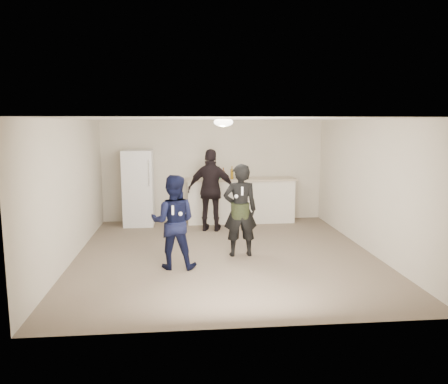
{
  "coord_description": "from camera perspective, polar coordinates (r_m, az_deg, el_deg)",
  "views": [
    {
      "loc": [
        -0.78,
        -7.86,
        2.43
      ],
      "look_at": [
        0.0,
        0.2,
        1.15
      ],
      "focal_mm": 35.0,
      "sensor_mm": 36.0,
      "label": 1
    }
  ],
  "objects": [
    {
      "name": "shaker",
      "position": [
        10.57,
        -2.35,
        2.15
      ],
      "size": [
        0.08,
        0.08,
        0.17
      ],
      "primitive_type": "cylinder",
      "color": "#B8B8BD",
      "rests_on": "counter_top"
    },
    {
      "name": "woman",
      "position": [
        7.99,
        2.13,
        -2.39
      ],
      "size": [
        0.64,
        0.43,
        1.71
      ],
      "primitive_type": "imported",
      "rotation": [
        0.0,
        0.0,
        3.18
      ],
      "color": "black",
      "rests_on": "floor"
    },
    {
      "name": "ceiling_dome",
      "position": [
        8.2,
        -0.07,
        9.12
      ],
      "size": [
        0.36,
        0.36,
        0.16
      ],
      "primitive_type": "ellipsoid",
      "color": "white",
      "rests_on": "ceiling"
    },
    {
      "name": "floor",
      "position": [
        8.27,
        0.13,
        -8.12
      ],
      "size": [
        6.0,
        6.0,
        0.0
      ],
      "primitive_type": "plane",
      "color": "#6B5B4C",
      "rests_on": "ground"
    },
    {
      "name": "nunchuk_man",
      "position": [
        7.09,
        -5.72,
        -2.86
      ],
      "size": [
        0.07,
        0.07,
        0.07
      ],
      "primitive_type": "sphere",
      "color": "white",
      "rests_on": "man"
    },
    {
      "name": "man",
      "position": [
        7.38,
        -6.62,
        -3.9
      ],
      "size": [
        0.84,
        0.69,
        1.59
      ],
      "primitive_type": "imported",
      "rotation": [
        0.0,
        0.0,
        3.02
      ],
      "color": "#0F153E",
      "rests_on": "floor"
    },
    {
      "name": "camo_shorts",
      "position": [
        7.99,
        2.13,
        -2.43
      ],
      "size": [
        0.34,
        0.34,
        0.28
      ],
      "primitive_type": "cylinder",
      "color": "#283819",
      "rests_on": "woman"
    },
    {
      "name": "remote_man",
      "position": [
        7.05,
        -6.7,
        -2.36
      ],
      "size": [
        0.04,
        0.04,
        0.15
      ],
      "primitive_type": "cube",
      "color": "silver",
      "rests_on": "man"
    },
    {
      "name": "counter_top",
      "position": [
        10.72,
        2.21,
        1.68
      ],
      "size": [
        2.68,
        0.64,
        0.04
      ],
      "primitive_type": "cube",
      "color": "beige",
      "rests_on": "counter"
    },
    {
      "name": "wall_left",
      "position": [
        8.19,
        -19.38,
        0.19
      ],
      "size": [
        0.0,
        6.0,
        6.0
      ],
      "primitive_type": "plane",
      "rotation": [
        1.57,
        0.0,
        1.57
      ],
      "color": "beige",
      "rests_on": "floor"
    },
    {
      "name": "ceiling",
      "position": [
        7.9,
        0.14,
        9.49
      ],
      "size": [
        6.0,
        6.0,
        0.0
      ],
      "primitive_type": "plane",
      "rotation": [
        3.14,
        0.0,
        0.0
      ],
      "color": "silver",
      "rests_on": "wall_back"
    },
    {
      "name": "wall_right",
      "position": [
        8.7,
        18.48,
        0.72
      ],
      "size": [
        0.0,
        6.0,
        6.0
      ],
      "primitive_type": "plane",
      "rotation": [
        1.57,
        0.0,
        -1.57
      ],
      "color": "beige",
      "rests_on": "floor"
    },
    {
      "name": "fridge_handle",
      "position": [
        10.18,
        -9.81,
        2.47
      ],
      "size": [
        0.02,
        0.02,
        0.6
      ],
      "primitive_type": "cylinder",
      "color": "silver",
      "rests_on": "fridge"
    },
    {
      "name": "wall_back",
      "position": [
        10.95,
        -1.41,
        2.79
      ],
      "size": [
        6.0,
        0.0,
        6.0
      ],
      "primitive_type": "plane",
      "rotation": [
        1.57,
        0.0,
        0.0
      ],
      "color": "beige",
      "rests_on": "floor"
    },
    {
      "name": "wall_front",
      "position": [
        5.06,
        3.49,
        -4.5
      ],
      "size": [
        6.0,
        0.0,
        6.0
      ],
      "primitive_type": "plane",
      "rotation": [
        -1.57,
        0.0,
        0.0
      ],
      "color": "beige",
      "rests_on": "floor"
    },
    {
      "name": "fridge",
      "position": [
        10.63,
        -11.11,
        0.53
      ],
      "size": [
        0.7,
        0.7,
        1.8
      ],
      "primitive_type": "cube",
      "color": "white",
      "rests_on": "floor"
    },
    {
      "name": "counter",
      "position": [
        10.8,
        2.19,
        -1.19
      ],
      "size": [
        2.6,
        0.56,
        1.05
      ],
      "primitive_type": "cube",
      "color": "white",
      "rests_on": "floor"
    },
    {
      "name": "nunchuk_woman",
      "position": [
        7.71,
        1.62,
        -0.58
      ],
      "size": [
        0.07,
        0.07,
        0.07
      ],
      "primitive_type": "sphere",
      "color": "white",
      "rests_on": "woman"
    },
    {
      "name": "remote_woman",
      "position": [
        7.68,
        2.39,
        0.13
      ],
      "size": [
        0.04,
        0.04,
        0.15
      ],
      "primitive_type": "cube",
      "color": "white",
      "rests_on": "woman"
    },
    {
      "name": "spectator",
      "position": [
        9.85,
        -1.64,
        0.22
      ],
      "size": [
        1.17,
        0.69,
        1.86
      ],
      "primitive_type": "imported",
      "rotation": [
        0.0,
        0.0,
        2.91
      ],
      "color": "black",
      "rests_on": "floor"
    },
    {
      "name": "bottle_cluster",
      "position": [
        10.63,
        0.14,
        2.33
      ],
      "size": [
        0.78,
        0.38,
        0.24
      ],
      "color": "silver",
      "rests_on": "counter_top"
    }
  ]
}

